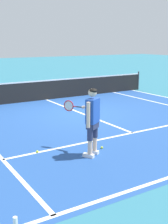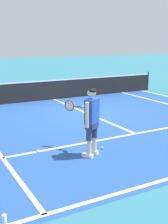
# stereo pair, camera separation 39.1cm
# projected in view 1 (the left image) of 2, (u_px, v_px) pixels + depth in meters

# --- Properties ---
(ground_plane) EXTENTS (80.00, 80.00, 0.00)m
(ground_plane) POSITION_uv_depth(u_px,v_px,m) (81.00, 113.00, 11.96)
(ground_plane) COLOR teal
(court_inner_surface) EXTENTS (10.98, 9.62, 0.00)m
(court_inner_surface) POSITION_uv_depth(u_px,v_px,m) (100.00, 120.00, 10.86)
(court_inner_surface) COLOR #234C93
(court_inner_surface) RESTS_ON ground
(line_service) EXTENTS (8.23, 0.10, 0.01)m
(line_service) POSITION_uv_depth(u_px,v_px,m) (132.00, 133.00, 9.38)
(line_service) COLOR white
(line_service) RESTS_ON ground
(line_centre_service) EXTENTS (0.10, 6.40, 0.01)m
(line_centre_service) POSITION_uv_depth(u_px,v_px,m) (80.00, 113.00, 12.02)
(line_centre_service) COLOR white
(line_centre_service) RESTS_ON ground
(tennis_net) EXTENTS (11.96, 0.08, 1.07)m
(tennis_net) POSITION_uv_depth(u_px,v_px,m) (46.00, 90.00, 14.55)
(tennis_net) COLOR #333338
(tennis_net) RESTS_ON ground
(tennis_player) EXTENTS (0.55, 1.22, 1.71)m
(tennis_player) POSITION_uv_depth(u_px,v_px,m) (92.00, 117.00, 7.32)
(tennis_player) COLOR white
(tennis_player) RESTS_ON ground
(tennis_ball_near_feet) EXTENTS (0.07, 0.07, 0.07)m
(tennis_ball_near_feet) POSITION_uv_depth(u_px,v_px,m) (102.00, 148.00, 8.01)
(tennis_ball_near_feet) COLOR #CCE02D
(tennis_ball_near_feet) RESTS_ON ground
(tennis_ball_by_baseline) EXTENTS (0.07, 0.07, 0.07)m
(tennis_ball_by_baseline) POSITION_uv_depth(u_px,v_px,m) (37.00, 152.00, 7.71)
(tennis_ball_by_baseline) COLOR #CCE02D
(tennis_ball_by_baseline) RESTS_ON ground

